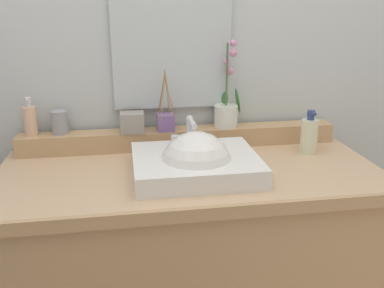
{
  "coord_description": "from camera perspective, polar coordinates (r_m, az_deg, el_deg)",
  "views": [
    {
      "loc": [
        -0.23,
        -1.45,
        1.43
      ],
      "look_at": [
        0.0,
        -0.01,
        0.94
      ],
      "focal_mm": 40.16,
      "sensor_mm": 36.0,
      "label": 1
    }
  ],
  "objects": [
    {
      "name": "back_ledge",
      "position": [
        1.81,
        -1.53,
        0.84
      ],
      "size": [
        1.32,
        0.1,
        0.08
      ],
      "primitive_type": "cube",
      "color": "tan",
      "rests_on": "vanity_cabinet"
    },
    {
      "name": "lotion_bottle",
      "position": [
        1.79,
        15.29,
        1.13
      ],
      "size": [
        0.07,
        0.07,
        0.18
      ],
      "color": "beige",
      "rests_on": "vanity_cabinet"
    },
    {
      "name": "tumbler_cup",
      "position": [
        1.8,
        -17.18,
        2.78
      ],
      "size": [
        0.07,
        0.07,
        0.09
      ],
      "primitive_type": "cylinder",
      "color": "gray",
      "rests_on": "back_ledge"
    },
    {
      "name": "soap_dispenser",
      "position": [
        1.81,
        -20.71,
        3.01
      ],
      "size": [
        0.05,
        0.05,
        0.15
      ],
      "color": "#E2B391",
      "rests_on": "back_ledge"
    },
    {
      "name": "wall_back",
      "position": [
        1.89,
        -2.35,
        14.6
      ],
      "size": [
        3.06,
        0.2,
        2.6
      ],
      "primitive_type": "cube",
      "color": "silver",
      "rests_on": "ground"
    },
    {
      "name": "trinket_box",
      "position": [
        1.76,
        -7.95,
        2.85
      ],
      "size": [
        0.1,
        0.08,
        0.08
      ],
      "primitive_type": "cube",
      "rotation": [
        0.0,
        0.0,
        -0.02
      ],
      "color": "gray",
      "rests_on": "back_ledge"
    },
    {
      "name": "mirror",
      "position": [
        1.78,
        -2.7,
        14.32
      ],
      "size": [
        0.49,
        0.02,
        0.6
      ],
      "primitive_type": "cube",
      "color": "silver"
    },
    {
      "name": "vanity_cabinet",
      "position": [
        1.78,
        -0.23,
        -15.9
      ],
      "size": [
        1.4,
        0.64,
        0.84
      ],
      "color": "tan",
      "rests_on": "ground"
    },
    {
      "name": "potted_plant",
      "position": [
        1.82,
        4.6,
        4.68
      ],
      "size": [
        0.12,
        0.1,
        0.36
      ],
      "color": "silver",
      "rests_on": "back_ledge"
    },
    {
      "name": "reed_diffuser",
      "position": [
        1.77,
        -3.53,
        3.02
      ],
      "size": [
        0.07,
        0.11,
        0.25
      ],
      "color": "#795897",
      "rests_on": "back_ledge"
    },
    {
      "name": "sink_basin",
      "position": [
        1.52,
        0.53,
        -2.97
      ],
      "size": [
        0.44,
        0.37,
        0.28
      ],
      "color": "white",
      "rests_on": "vanity_cabinet"
    }
  ]
}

